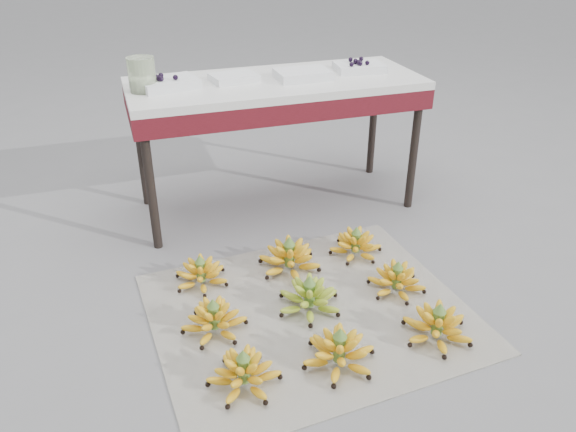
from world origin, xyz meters
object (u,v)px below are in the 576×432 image
object	(u,v)px
bunch_front_left	(244,373)
bunch_mid_center	(309,298)
bunch_front_right	(437,326)
tray_far_right	(359,67)
bunch_front_center	(339,352)
glass_jar	(142,74)
newspaper_mat	(310,312)
bunch_back_left	(201,274)
tray_right	(303,74)
tray_far_left	(168,83)
bunch_mid_left	(214,320)
tray_left	(234,78)
bunch_mid_right	(397,280)
bunch_back_right	(356,245)
vendor_table	(276,95)
bunch_back_center	(289,258)

from	to	relation	value
bunch_front_left	bunch_mid_center	bearing A→B (deg)	60.55
bunch_front_right	tray_far_right	xyz separation A→B (m)	(0.22, 1.28, 0.67)
bunch_front_center	tray_far_right	size ratio (longest dim) A/B	1.17
bunch_front_right	glass_jar	world-z (taller)	glass_jar
bunch_front_center	bunch_front_right	distance (m)	0.41
newspaper_mat	glass_jar	bearing A→B (deg)	117.15
tray_far_right	bunch_front_center	bearing A→B (deg)	-115.84
bunch_back_left	tray_right	size ratio (longest dim) A/B	1.02
bunch_front_center	tray_far_left	size ratio (longest dim) A/B	1.05
newspaper_mat	tray_far_left	bearing A→B (deg)	110.81
newspaper_mat	bunch_mid_left	xyz separation A→B (m)	(-0.39, 0.01, 0.06)
bunch_front_left	bunch_front_right	world-z (taller)	bunch_front_right
bunch_front_center	tray_left	size ratio (longest dim) A/B	1.28
tray_far_left	tray_left	bearing A→B (deg)	3.25
bunch_mid_right	bunch_back_right	size ratio (longest dim) A/B	0.85
vendor_table	bunch_front_right	bearing A→B (deg)	-78.89
bunch_back_right	tray_far_right	size ratio (longest dim) A/B	1.19
bunch_mid_right	tray_far_left	world-z (taller)	tray_far_left
bunch_front_left	bunch_mid_right	xyz separation A→B (m)	(0.76, 0.33, -0.00)
bunch_mid_right	tray_far_right	bearing A→B (deg)	70.53
newspaper_mat	bunch_mid_left	bearing A→B (deg)	178.96
tray_far_left	vendor_table	bearing A→B (deg)	-1.71
bunch_back_left	tray_far_right	distance (m)	1.37
bunch_mid_left	bunch_mid_center	size ratio (longest dim) A/B	0.92
bunch_back_center	tray_far_left	size ratio (longest dim) A/B	1.13
bunch_front_left	tray_far_right	xyz separation A→B (m)	(0.98, 1.29, 0.67)
bunch_mid_left	bunch_back_center	bearing A→B (deg)	47.30
bunch_back_left	bunch_front_right	bearing A→B (deg)	-47.93
bunch_front_right	tray_right	world-z (taller)	tray_right
vendor_table	bunch_mid_center	bearing A→B (deg)	-99.36
tray_far_right	glass_jar	size ratio (longest dim) A/B	1.70
bunch_front_left	vendor_table	distance (m)	1.48
bunch_back_right	tray_far_right	bearing A→B (deg)	89.54
tray_far_left	bunch_front_left	bearing A→B (deg)	-89.25
newspaper_mat	bunch_back_center	distance (m)	0.33
newspaper_mat	bunch_mid_center	distance (m)	0.06
bunch_mid_left	glass_jar	world-z (taller)	glass_jar
bunch_front_right	bunch_front_left	bearing A→B (deg)	-171.28
tray_left	bunch_mid_center	bearing A→B (deg)	-87.03
newspaper_mat	bunch_mid_left	world-z (taller)	bunch_mid_left
bunch_back_left	bunch_back_center	size ratio (longest dim) A/B	0.81
bunch_front_right	tray_far_right	bearing A→B (deg)	88.57
newspaper_mat	bunch_back_center	bearing A→B (deg)	86.93
newspaper_mat	bunch_mid_center	xyz separation A→B (m)	(0.00, 0.02, 0.06)
bunch_mid_left	vendor_table	xyz separation A→B (m)	(0.55, 0.96, 0.57)
bunch_front_center	bunch_back_right	size ratio (longest dim) A/B	0.98
vendor_table	tray_far_right	world-z (taller)	tray_far_right
tray_right	glass_jar	xyz separation A→B (m)	(-0.78, 0.02, 0.06)
bunch_front_center	bunch_mid_left	bearing A→B (deg)	151.23
bunch_front_center	bunch_back_right	distance (m)	0.75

